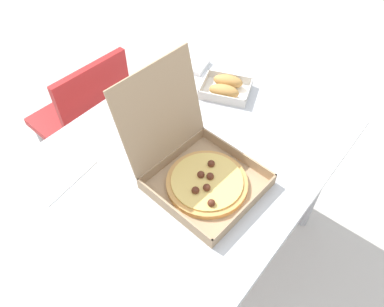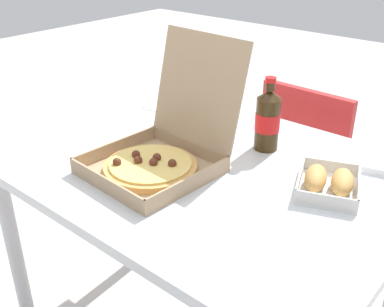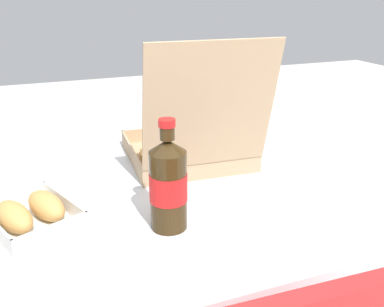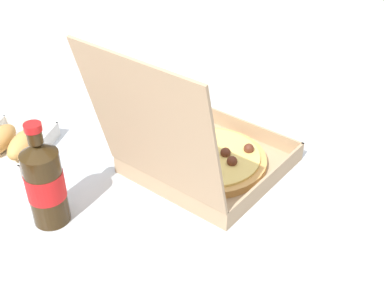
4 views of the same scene
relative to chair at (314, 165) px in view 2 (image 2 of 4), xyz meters
name	(u,v)px [view 2 (image 2 of 4)]	position (x,y,z in m)	size (l,w,h in m)	color
dining_table	(200,187)	(-0.05, -0.66, 0.18)	(1.17, 0.86, 0.75)	silver
chair	(314,165)	(0.00, 0.00, 0.00)	(0.41, 0.41, 0.83)	red
pizza_box_open	(160,152)	(-0.11, -0.77, 0.32)	(0.33, 0.40, 0.35)	tan
bread_side_box	(329,182)	(0.30, -0.58, 0.29)	(0.21, 0.23, 0.06)	white
cola_bottle	(268,120)	(0.05, -0.47, 0.36)	(0.07, 0.07, 0.22)	#33230F
paper_menu	(177,108)	(-0.38, -0.40, 0.27)	(0.21, 0.15, 0.00)	white
napkin_pile	(379,164)	(0.35, -0.37, 0.28)	(0.11, 0.11, 0.02)	white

